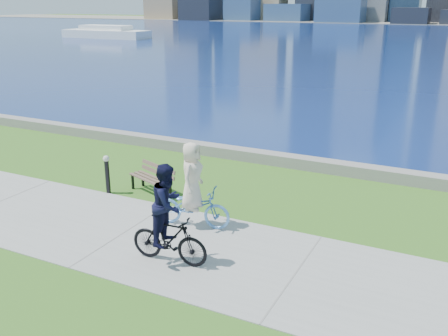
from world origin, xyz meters
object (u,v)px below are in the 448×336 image
(park_bench, at_px, (153,177))
(cyclist_man, at_px, (168,222))
(cyclist_woman, at_px, (192,196))
(bollard_lamp, at_px, (107,172))

(park_bench, distance_m, cyclist_man, 3.92)
(park_bench, xyz_separation_m, cyclist_man, (2.44, -3.03, 0.42))
(park_bench, bearing_deg, cyclist_woman, -13.67)
(park_bench, height_order, cyclist_woman, cyclist_woman)
(park_bench, bearing_deg, bollard_lamp, -131.73)
(bollard_lamp, distance_m, cyclist_woman, 3.19)
(cyclist_man, bearing_deg, bollard_lamp, 51.23)
(bollard_lamp, distance_m, cyclist_man, 4.31)
(cyclist_woman, bearing_deg, bollard_lamp, 66.09)
(park_bench, height_order, cyclist_man, cyclist_man)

